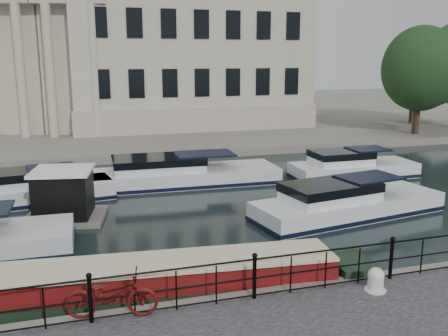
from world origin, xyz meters
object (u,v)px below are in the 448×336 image
at_px(bicycle, 112,295).
at_px(narrowboat, 135,292).
at_px(mooring_bollard, 376,280).
at_px(harbour_hut, 64,197).

height_order(bicycle, narrowboat, bicycle).
relative_size(mooring_bollard, narrowboat, 0.05).
bearing_deg(mooring_bollard, harbour_hut, 127.28).
xyz_separation_m(mooring_bollard, narrowboat, (-5.98, 2.13, -0.49)).
height_order(mooring_bollard, harbour_hut, harbour_hut).
bearing_deg(harbour_hut, bicycle, -72.44).
bearing_deg(bicycle, mooring_bollard, -83.97).
xyz_separation_m(mooring_bollard, harbour_hut, (-7.83, 10.29, 0.10)).
height_order(mooring_bollard, narrowboat, narrowboat).
height_order(bicycle, harbour_hut, harbour_hut).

